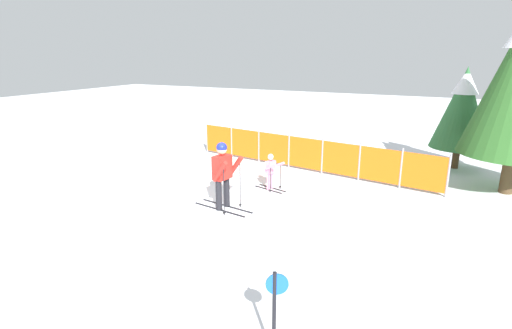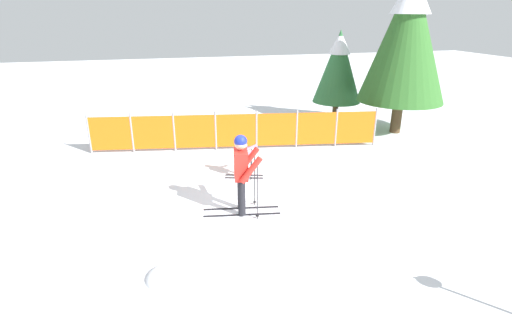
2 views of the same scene
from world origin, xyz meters
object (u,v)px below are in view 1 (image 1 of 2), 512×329
object	(u,v)px
skier_adult	(223,170)
skier_child	(271,169)
trail_marker	(275,306)
safety_fence	(305,153)
conifer_near	(463,107)

from	to	relation	value
skier_adult	skier_child	xyz separation A→B (m)	(0.48, 1.82, -0.40)
trail_marker	safety_fence	bearing A→B (deg)	106.56
skier_adult	skier_child	distance (m)	1.92
safety_fence	skier_adult	bearing A→B (deg)	-100.30
skier_adult	conifer_near	size ratio (longest dim) A/B	0.51
skier_adult	skier_child	size ratio (longest dim) A/B	1.63
safety_fence	conifer_near	size ratio (longest dim) A/B	2.55
skier_child	safety_fence	xyz separation A→B (m)	(0.25, 2.18, -0.01)
trail_marker	skier_adult	bearing A→B (deg)	127.45
skier_adult	trail_marker	xyz separation A→B (m)	(3.13, -4.09, -0.23)
skier_adult	safety_fence	bearing A→B (deg)	89.28
skier_adult	trail_marker	world-z (taller)	skier_adult
skier_child	safety_fence	size ratio (longest dim) A/B	0.12
conifer_near	skier_adult	bearing A→B (deg)	-128.38
conifer_near	trail_marker	world-z (taller)	conifer_near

